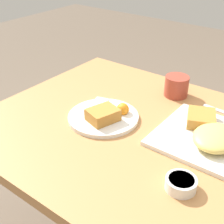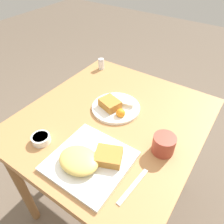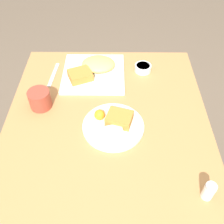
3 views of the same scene
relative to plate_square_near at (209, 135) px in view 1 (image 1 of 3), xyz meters
name	(u,v)px [view 1 (image 1 of 3)]	position (x,y,z in m)	size (l,w,h in m)	color
dining_table	(122,146)	(-0.07, 0.27, -0.12)	(0.82, 0.90, 0.78)	#B27A47
plate_square_near	(209,135)	(0.00, 0.00, 0.00)	(0.29, 0.29, 0.06)	white
plate_oval_far	(104,115)	(-0.10, 0.33, -0.01)	(0.24, 0.24, 0.05)	white
sauce_ramekin	(181,183)	(-0.24, -0.02, 0.00)	(0.08, 0.08, 0.03)	white
coffee_mug	(176,86)	(0.21, 0.22, 0.02)	(0.09, 0.09, 0.08)	#9E3D2D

